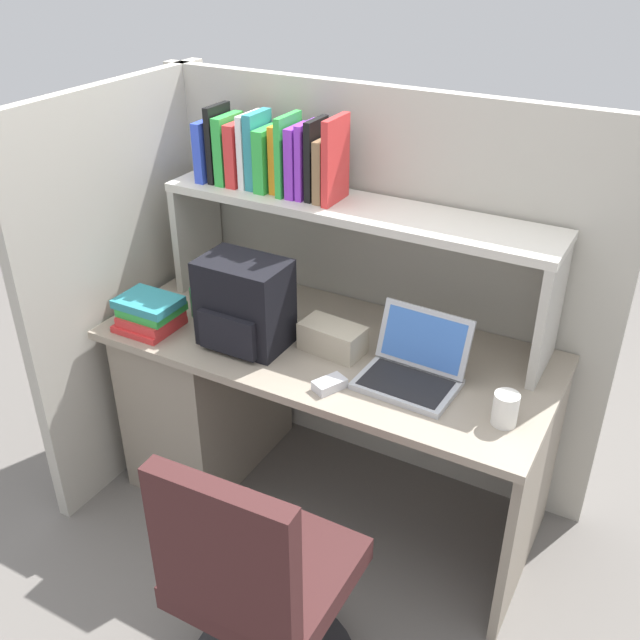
% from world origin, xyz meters
% --- Properties ---
extents(ground_plane, '(8.00, 8.00, 0.00)m').
position_xyz_m(ground_plane, '(0.00, 0.00, 0.00)').
color(ground_plane, slate).
extents(desk, '(1.60, 0.70, 0.73)m').
position_xyz_m(desk, '(-0.39, 0.00, 0.40)').
color(desk, gray).
rests_on(desk, ground_plane).
extents(cubicle_partition_rear, '(1.84, 0.05, 1.55)m').
position_xyz_m(cubicle_partition_rear, '(0.00, 0.38, 0.78)').
color(cubicle_partition_rear, '#B2ADA0').
rests_on(cubicle_partition_rear, ground_plane).
extents(cubicle_partition_left, '(0.05, 1.06, 1.55)m').
position_xyz_m(cubicle_partition_left, '(-0.85, -0.05, 0.78)').
color(cubicle_partition_left, '#B2ADA0').
rests_on(cubicle_partition_left, ground_plane).
extents(overhead_hutch, '(1.44, 0.28, 0.45)m').
position_xyz_m(overhead_hutch, '(0.00, 0.20, 1.08)').
color(overhead_hutch, '#BCB7AC').
rests_on(overhead_hutch, desk).
extents(reference_books_on_shelf, '(0.56, 0.17, 0.29)m').
position_xyz_m(reference_books_on_shelf, '(-0.35, 0.20, 1.31)').
color(reference_books_on_shelf, blue).
rests_on(reference_books_on_shelf, overhead_hutch).
extents(laptop, '(0.32, 0.28, 0.22)m').
position_xyz_m(laptop, '(0.35, -0.07, 0.78)').
color(laptop, '#B7BABF').
rests_on(laptop, desk).
extents(backpack, '(0.30, 0.23, 0.31)m').
position_xyz_m(backpack, '(-0.25, -0.13, 0.88)').
color(backpack, black).
rests_on(backpack, desk).
extents(computer_mouse, '(0.10, 0.12, 0.03)m').
position_xyz_m(computer_mouse, '(0.14, -0.24, 0.75)').
color(computer_mouse, silver).
rests_on(computer_mouse, desk).
extents(paper_cup, '(0.08, 0.08, 0.10)m').
position_xyz_m(paper_cup, '(0.68, -0.15, 0.78)').
color(paper_cup, white).
rests_on(paper_cup, desk).
extents(tissue_box, '(0.23, 0.14, 0.10)m').
position_xyz_m(tissue_box, '(0.04, -0.03, 0.78)').
color(tissue_box, '#BFB299').
rests_on(tissue_box, desk).
extents(snack_canister, '(0.10, 0.10, 0.11)m').
position_xyz_m(snack_canister, '(-0.51, -0.04, 0.79)').
color(snack_canister, '#26723F').
rests_on(snack_canister, desk).
extents(desk_book_stack, '(0.22, 0.20, 0.12)m').
position_xyz_m(desk_book_stack, '(-0.62, -0.21, 0.79)').
color(desk_book_stack, red).
rests_on(desk_book_stack, desk).
extents(office_chair, '(0.52, 0.52, 0.93)m').
position_xyz_m(office_chair, '(0.23, -0.81, 0.39)').
color(office_chair, black).
rests_on(office_chair, ground_plane).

